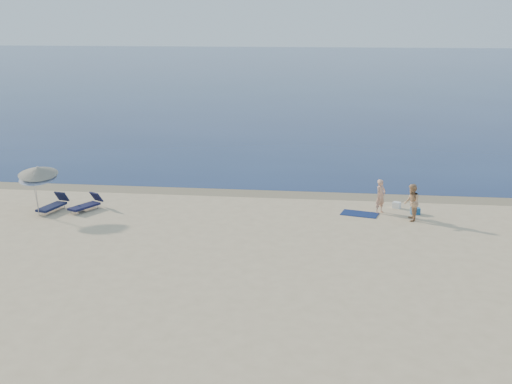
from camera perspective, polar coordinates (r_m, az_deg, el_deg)
sea at (r=112.05m, az=5.85°, el=10.84°), size 240.00×160.00×0.01m
wet_sand_strip at (r=32.36m, az=2.61°, el=-0.18°), size 240.00×1.60×0.00m
person_left at (r=29.60m, az=11.02°, el=-0.38°), size 0.66×0.67×1.56m
person_right at (r=28.76m, az=13.67°, el=-0.91°), size 0.64×0.81×1.64m
beach_towel at (r=29.44m, az=9.20°, el=-1.93°), size 1.80×1.28×0.03m
white_bag at (r=30.65m, az=12.39°, el=-1.14°), size 0.43×0.41×0.29m
blue_cooler at (r=29.93m, az=13.98°, el=-1.65°), size 0.43×0.33×0.29m
umbrella_near at (r=30.10m, az=-18.86°, el=1.41°), size 1.70×1.73×2.16m
umbrella_far at (r=30.19m, az=-18.83°, el=1.80°), size 2.15×2.17×2.36m
lounger_left at (r=30.92m, az=-17.57°, el=-1.10°), size 0.98×1.84×0.78m
lounger_right at (r=30.58m, az=-14.84°, el=-1.09°), size 1.28×1.76×0.75m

